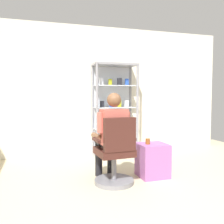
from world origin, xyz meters
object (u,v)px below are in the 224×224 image
at_px(display_cabinet_main, 114,109).
at_px(tea_glass, 148,141).
at_px(storage_crate, 153,160).
at_px(office_chair, 115,157).
at_px(seated_shopkeeper, 111,133).

bearing_deg(display_cabinet_main, tea_glass, -88.20).
distance_m(display_cabinet_main, storage_crate, 1.72).
distance_m(storage_crate, tea_glass, 0.31).
bearing_deg(display_cabinet_main, office_chair, -106.73).
xyz_separation_m(storage_crate, tea_glass, (-0.09, -0.01, 0.30)).
distance_m(display_cabinet_main, seated_shopkeeper, 1.67).
distance_m(seated_shopkeeper, tea_glass, 0.60).
height_order(display_cabinet_main, storage_crate, display_cabinet_main).
xyz_separation_m(display_cabinet_main, office_chair, (-0.52, -1.73, -0.57)).
bearing_deg(office_chair, seated_shopkeeper, 93.78).
relative_size(seated_shopkeeper, storage_crate, 2.52).
xyz_separation_m(display_cabinet_main, seated_shopkeeper, (-0.53, -1.57, -0.25)).
bearing_deg(tea_glass, display_cabinet_main, 91.80).
xyz_separation_m(seated_shopkeeper, storage_crate, (0.67, 0.01, -0.46)).
xyz_separation_m(office_chair, storage_crate, (0.65, 0.17, -0.14)).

